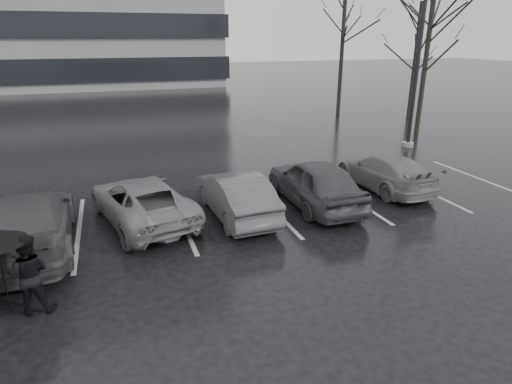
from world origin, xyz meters
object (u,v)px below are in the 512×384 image
object	(u,v)px
car_main	(315,182)
car_east	(384,171)
lamp_post	(419,50)
tree_north	(342,49)
tree_ne	(415,62)
pedestrian_right	(29,275)
car_west_a	(236,195)
tree_east	(426,57)
car_west_b	(142,201)
car_west_c	(28,222)

from	to	relation	value
car_main	car_east	world-z (taller)	car_main
lamp_post	tree_north	world-z (taller)	lamp_post
tree_ne	pedestrian_right	bearing A→B (deg)	-142.99
pedestrian_right	tree_north	distance (m)	24.85
lamp_post	tree_north	bearing A→B (deg)	81.68
car_west_a	lamp_post	bearing A→B (deg)	-154.89
car_east	tree_east	world-z (taller)	tree_east
car_west_b	car_east	distance (m)	8.22
pedestrian_right	tree_ne	distance (m)	25.32
car_main	tree_east	xyz separation A→B (m)	(10.01, 7.78, 3.27)
tree_ne	car_west_c	bearing A→B (deg)	-149.08
pedestrian_right	tree_ne	world-z (taller)	tree_ne
car_west_a	tree_east	size ratio (longest dim) A/B	0.50
car_west_b	tree_north	xyz separation A→B (m)	(14.25, 14.40, 3.62)
car_west_c	car_east	bearing A→B (deg)	-177.58
car_west_a	car_west_c	distance (m)	5.44
tree_east	car_west_c	bearing A→B (deg)	-155.29
tree_east	tree_ne	world-z (taller)	tree_east
car_main	tree_east	distance (m)	13.09
tree_ne	lamp_post	bearing A→B (deg)	-127.41
car_east	lamp_post	bearing A→B (deg)	-136.41
car_west_c	lamp_post	world-z (taller)	lamp_post
lamp_post	car_west_c	bearing A→B (deg)	-159.27
car_east	pedestrian_right	xyz separation A→B (m)	(-10.57, -4.00, 0.20)
car_west_b	car_main	bearing A→B (deg)	161.88
car_west_c	tree_east	world-z (taller)	tree_east
car_main	lamp_post	xyz separation A→B (m)	(7.64, 5.41, 3.72)
tree_ne	tree_east	bearing A→B (deg)	-122.01
tree_east	car_east	bearing A→B (deg)	-134.50
car_west_b	car_east	xyz separation A→B (m)	(8.22, 0.24, -0.02)
car_main	car_west_a	world-z (taller)	car_main
car_main	tree_east	world-z (taller)	tree_east
car_main	car_west_b	bearing A→B (deg)	-5.09
car_east	lamp_post	xyz separation A→B (m)	(4.66, 4.79, 3.85)
car_east	lamp_post	size ratio (longest dim) A/B	0.43
car_west_a	lamp_post	distance (m)	12.23
car_west_a	lamp_post	xyz separation A→B (m)	(10.24, 5.50, 3.80)
car_west_a	car_west_b	distance (m)	2.68
pedestrian_right	car_main	bearing A→B (deg)	-149.62
car_west_b	tree_east	size ratio (longest dim) A/B	0.56
car_east	tree_north	bearing A→B (deg)	-115.25
tree_east	tree_ne	distance (m)	4.74
car_main	pedestrian_right	bearing A→B (deg)	23.06
car_main	lamp_post	size ratio (longest dim) A/B	0.44
car_main	tree_north	bearing A→B (deg)	-122.30
car_west_a	tree_ne	size ratio (longest dim) A/B	0.57
pedestrian_right	lamp_post	size ratio (longest dim) A/B	0.17
car_west_a	pedestrian_right	distance (m)	5.98
car_west_a	tree_ne	bearing A→B (deg)	-144.99
tree_north	tree_east	bearing A→B (deg)	-81.87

